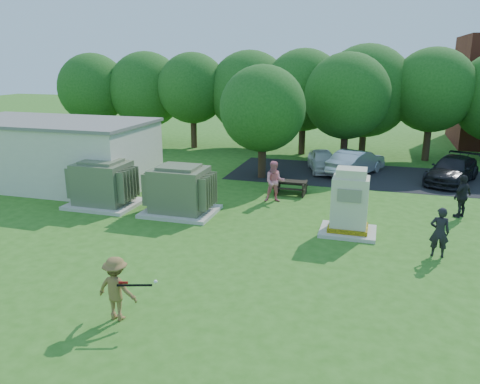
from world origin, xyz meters
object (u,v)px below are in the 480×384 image
(person_at_picnic, at_px, (275,182))
(picnic_table, at_px, (291,186))
(transformer_left, at_px, (103,185))
(car_white, at_px, (323,161))
(person_walking_right, at_px, (462,196))
(generator_cabinet, at_px, (349,205))
(batter, at_px, (116,289))
(person_by_generator, at_px, (439,232))
(car_dark, at_px, (452,170))
(car_silver_a, at_px, (356,162))
(transformer_right, at_px, (180,191))

(person_at_picnic, bearing_deg, picnic_table, 57.08)
(transformer_left, distance_m, car_white, 12.77)
(person_walking_right, bearing_deg, generator_cabinet, -12.31)
(picnic_table, distance_m, person_at_picnic, 1.62)
(batter, relative_size, person_by_generator, 0.98)
(transformer_left, relative_size, person_by_generator, 1.75)
(batter, distance_m, car_dark, 19.74)
(picnic_table, relative_size, batter, 0.92)
(generator_cabinet, xyz_separation_m, car_silver_a, (-0.29, 9.56, -0.38))
(person_by_generator, bearing_deg, batter, 40.14)
(batter, xyz_separation_m, car_dark, (9.81, 17.12, -0.16))
(transformer_left, height_order, person_walking_right, transformer_left)
(transformer_left, bearing_deg, car_silver_a, 41.35)
(batter, relative_size, car_white, 0.46)
(generator_cabinet, bearing_deg, car_white, 102.53)
(picnic_table, relative_size, person_at_picnic, 0.81)
(transformer_right, xyz_separation_m, car_white, (4.82, 9.50, -0.35))
(person_by_generator, height_order, car_white, person_by_generator)
(picnic_table, relative_size, car_dark, 0.33)
(person_walking_right, bearing_deg, car_dark, -142.82)
(batter, bearing_deg, generator_cabinet, -119.02)
(person_walking_right, distance_m, car_dark, 6.06)
(car_white, bearing_deg, car_silver_a, -25.51)
(car_dark, bearing_deg, person_walking_right, -71.45)
(generator_cabinet, bearing_deg, person_walking_right, 36.98)
(person_at_picnic, bearing_deg, generator_cabinet, -56.05)
(person_at_picnic, relative_size, car_dark, 0.41)
(transformer_right, relative_size, picnic_table, 1.94)
(transformer_left, xyz_separation_m, car_dark, (15.41, 8.92, -0.30))
(car_silver_a, xyz_separation_m, car_dark, (4.98, -0.26, -0.04))
(transformer_left, distance_m, batter, 9.94)
(person_at_picnic, bearing_deg, car_white, 64.21)
(picnic_table, height_order, person_at_picnic, person_at_picnic)
(person_at_picnic, distance_m, car_dark, 10.29)
(person_by_generator, xyz_separation_m, car_dark, (1.69, 10.63, -0.18))
(car_white, bearing_deg, picnic_table, -115.10)
(transformer_left, height_order, car_dark, transformer_left)
(transformer_right, distance_m, person_by_generator, 10.17)
(batter, height_order, car_dark, batter)
(transformer_right, distance_m, generator_cabinet, 7.03)
(car_white, bearing_deg, batter, -115.17)
(person_at_picnic, bearing_deg, batter, -112.59)
(transformer_left, distance_m, generator_cabinet, 10.72)
(generator_cabinet, height_order, car_dark, generator_cabinet)
(car_white, bearing_deg, person_walking_right, -61.31)
(transformer_right, relative_size, car_silver_a, 0.69)
(person_walking_right, bearing_deg, car_silver_a, -103.13)
(batter, xyz_separation_m, person_at_picnic, (1.57, 10.97, 0.11))
(picnic_table, xyz_separation_m, car_white, (0.86, 5.29, 0.21))
(picnic_table, relative_size, car_white, 0.42)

